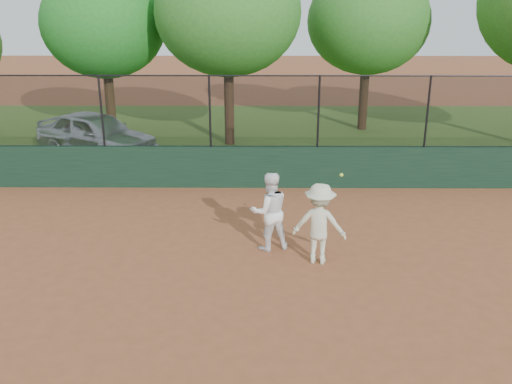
{
  "coord_description": "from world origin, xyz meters",
  "views": [
    {
      "loc": [
        0.88,
        -9.53,
        5.4
      ],
      "look_at": [
        0.8,
        2.2,
        1.2
      ],
      "focal_mm": 40.0,
      "sensor_mm": 36.0,
      "label": 1
    }
  ],
  "objects_px": {
    "parked_car": "(96,134)",
    "tree_1": "(104,24)",
    "player_second": "(269,211)",
    "player_main": "(319,224)",
    "tree_2": "(228,12)",
    "tree_3": "(368,21)"
  },
  "relations": [
    {
      "from": "tree_1",
      "to": "tree_2",
      "type": "xyz_separation_m",
      "value": [
        4.59,
        -1.16,
        0.45
      ]
    },
    {
      "from": "player_main",
      "to": "tree_2",
      "type": "xyz_separation_m",
      "value": [
        -2.33,
        9.59,
        3.77
      ]
    },
    {
      "from": "player_second",
      "to": "player_main",
      "type": "distance_m",
      "value": 1.21
    },
    {
      "from": "parked_car",
      "to": "tree_1",
      "type": "bearing_deg",
      "value": 32.72
    },
    {
      "from": "tree_2",
      "to": "tree_3",
      "type": "bearing_deg",
      "value": 24.42
    },
    {
      "from": "player_second",
      "to": "tree_1",
      "type": "xyz_separation_m",
      "value": [
        -5.91,
        10.1,
        3.3
      ]
    },
    {
      "from": "parked_car",
      "to": "player_second",
      "type": "distance_m",
      "value": 9.34
    },
    {
      "from": "player_second",
      "to": "tree_3",
      "type": "relative_size",
      "value": 0.28
    },
    {
      "from": "player_second",
      "to": "tree_3",
      "type": "height_order",
      "value": "tree_3"
    },
    {
      "from": "parked_car",
      "to": "tree_3",
      "type": "height_order",
      "value": "tree_3"
    },
    {
      "from": "player_main",
      "to": "tree_2",
      "type": "distance_m",
      "value": 10.56
    },
    {
      "from": "player_second",
      "to": "tree_3",
      "type": "xyz_separation_m",
      "value": [
        3.93,
        11.32,
        3.34
      ]
    },
    {
      "from": "tree_2",
      "to": "tree_3",
      "type": "distance_m",
      "value": 5.78
    },
    {
      "from": "tree_2",
      "to": "player_second",
      "type": "bearing_deg",
      "value": -81.62
    },
    {
      "from": "parked_car",
      "to": "player_second",
      "type": "height_order",
      "value": "player_second"
    },
    {
      "from": "player_second",
      "to": "tree_2",
      "type": "bearing_deg",
      "value": -97.33
    },
    {
      "from": "parked_car",
      "to": "player_main",
      "type": "height_order",
      "value": "player_main"
    },
    {
      "from": "tree_1",
      "to": "player_main",
      "type": "bearing_deg",
      "value": -57.21
    },
    {
      "from": "player_main",
      "to": "tree_3",
      "type": "xyz_separation_m",
      "value": [
        2.92,
        11.97,
        3.35
      ]
    },
    {
      "from": "player_second",
      "to": "player_main",
      "type": "xyz_separation_m",
      "value": [
        1.01,
        -0.65,
        -0.01
      ]
    },
    {
      "from": "parked_car",
      "to": "player_second",
      "type": "bearing_deg",
      "value": -112.37
    },
    {
      "from": "player_main",
      "to": "tree_3",
      "type": "distance_m",
      "value": 12.77
    }
  ]
}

